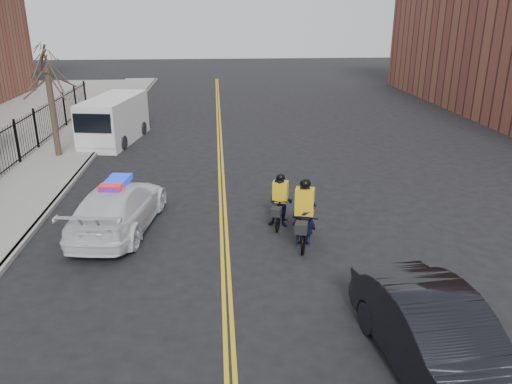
{
  "coord_description": "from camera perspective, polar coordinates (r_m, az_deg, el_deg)",
  "views": [
    {
      "loc": [
        -0.14,
        -13.33,
        6.61
      ],
      "look_at": [
        1.02,
        1.08,
        1.3
      ],
      "focal_mm": 35.0,
      "sensor_mm": 36.0,
      "label": 1
    }
  ],
  "objects": [
    {
      "name": "street_tree",
      "position": [
        24.69,
        -22.62,
        11.51
      ],
      "size": [
        3.2,
        3.2,
        4.8
      ],
      "color": "#362820",
      "rests_on": "sidewalk"
    },
    {
      "name": "iron_fence",
      "position": [
        23.77,
        -26.4,
        4.39
      ],
      "size": [
        0.12,
        28.0,
        2.0
      ],
      "primitive_type": null,
      "color": "black",
      "rests_on": "ground"
    },
    {
      "name": "ground",
      "position": [
        14.88,
        -3.6,
        -6.25
      ],
      "size": [
        120.0,
        120.0,
        0.0
      ],
      "primitive_type": "plane",
      "color": "black",
      "rests_on": "ground"
    },
    {
      "name": "dark_sedan",
      "position": [
        10.32,
        20.06,
        -15.51
      ],
      "size": [
        2.2,
        5.0,
        1.6
      ],
      "primitive_type": "imported",
      "rotation": [
        0.0,
        0.0,
        0.11
      ],
      "color": "black",
      "rests_on": "ground"
    },
    {
      "name": "sidewalk",
      "position": [
        23.49,
        -22.66,
        2.42
      ],
      "size": [
        3.0,
        60.0,
        0.15
      ],
      "primitive_type": "cube",
      "color": "gray",
      "rests_on": "ground"
    },
    {
      "name": "cargo_van",
      "position": [
        27.32,
        -16.02,
        7.83
      ],
      "size": [
        2.93,
        5.8,
        2.32
      ],
      "rotation": [
        0.0,
        0.0,
        -0.17
      ],
      "color": "white",
      "rests_on": "ground"
    },
    {
      "name": "curb",
      "position": [
        23.07,
        -19.12,
        2.57
      ],
      "size": [
        0.2,
        60.0,
        0.15
      ],
      "primitive_type": "cube",
      "color": "gray",
      "rests_on": "ground"
    },
    {
      "name": "center_line_right",
      "position": [
        22.33,
        -3.83,
        2.92
      ],
      "size": [
        0.1,
        60.0,
        0.01
      ],
      "primitive_type": "cube",
      "color": "gold",
      "rests_on": "ground"
    },
    {
      "name": "center_line_left",
      "position": [
        22.33,
        -4.24,
        2.91
      ],
      "size": [
        0.1,
        60.0,
        0.01
      ],
      "primitive_type": "cube",
      "color": "gold",
      "rests_on": "ground"
    },
    {
      "name": "cyclist_far",
      "position": [
        15.97,
        2.77,
        -1.56
      ],
      "size": [
        1.01,
        1.82,
        1.78
      ],
      "rotation": [
        0.0,
        0.0,
        -0.31
      ],
      "color": "black",
      "rests_on": "ground"
    },
    {
      "name": "police_cruiser",
      "position": [
        16.28,
        -15.45,
        -1.67
      ],
      "size": [
        2.81,
        5.4,
        1.65
      ],
      "rotation": [
        0.0,
        0.0,
        3.0
      ],
      "color": "white",
      "rests_on": "ground"
    },
    {
      "name": "cyclist_near",
      "position": [
        14.77,
        5.5,
        -3.44
      ],
      "size": [
        1.28,
        2.22,
        2.06
      ],
      "rotation": [
        0.0,
        0.0,
        -0.28
      ],
      "color": "black",
      "rests_on": "ground"
    }
  ]
}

